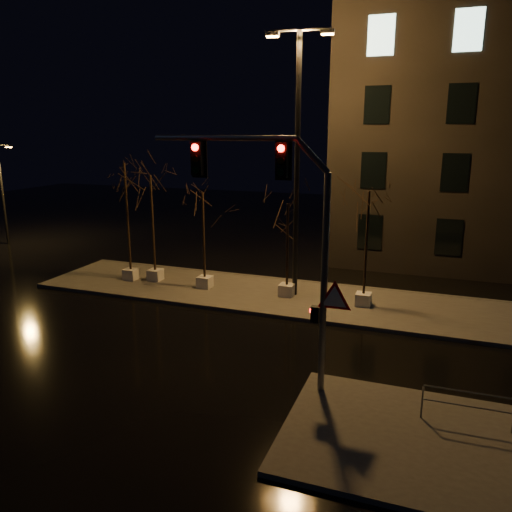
% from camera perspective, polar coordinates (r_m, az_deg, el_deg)
% --- Properties ---
extents(ground, '(90.00, 90.00, 0.00)m').
position_cam_1_polar(ground, '(18.30, -5.34, -10.20)').
color(ground, black).
rests_on(ground, ground).
extents(median, '(22.00, 5.00, 0.15)m').
position_cam_1_polar(median, '(23.46, 0.92, -4.39)').
color(median, '#46433F').
rests_on(median, ground).
extents(sidewalk_corner, '(7.00, 5.00, 0.15)m').
position_cam_1_polar(sidewalk_corner, '(13.72, 18.85, -19.55)').
color(sidewalk_corner, '#46433F').
rests_on(sidewalk_corner, ground).
extents(tree_0, '(1.80, 1.80, 6.04)m').
position_cam_1_polar(tree_0, '(25.42, -14.66, 7.36)').
color(tree_0, silver).
rests_on(tree_0, median).
extents(tree_1, '(1.80, 1.80, 5.43)m').
position_cam_1_polar(tree_1, '(25.06, -11.86, 6.37)').
color(tree_1, silver).
rests_on(tree_1, median).
extents(tree_2, '(1.80, 1.80, 4.72)m').
position_cam_1_polar(tree_2, '(23.50, -6.07, 4.76)').
color(tree_2, silver).
rests_on(tree_2, median).
extents(tree_3, '(1.80, 1.80, 4.37)m').
position_cam_1_polar(tree_3, '(22.23, 3.65, 3.59)').
color(tree_3, silver).
rests_on(tree_3, median).
extents(tree_4, '(1.80, 1.80, 5.08)m').
position_cam_1_polar(tree_4, '(21.33, 12.65, 4.29)').
color(tree_4, silver).
rests_on(tree_4, median).
extents(traffic_signal_mast, '(5.94, 0.29, 7.25)m').
position_cam_1_polar(traffic_signal_mast, '(13.90, 3.23, 3.29)').
color(traffic_signal_mast, slate).
rests_on(traffic_signal_mast, sidewalk_corner).
extents(streetlight_main, '(2.86, 0.66, 11.44)m').
position_cam_1_polar(streetlight_main, '(22.12, 4.75, 12.08)').
color(streetlight_main, black).
rests_on(streetlight_main, median).
extents(streetlight_far, '(1.31, 0.23, 6.70)m').
position_cam_1_polar(streetlight_far, '(37.53, -26.93, 6.72)').
color(streetlight_far, black).
rests_on(streetlight_far, ground).
extents(guard_rail_a, '(2.23, 0.08, 0.96)m').
position_cam_1_polar(guard_rail_a, '(14.30, 23.01, -15.23)').
color(guard_rail_a, slate).
rests_on(guard_rail_a, sidewalk_corner).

